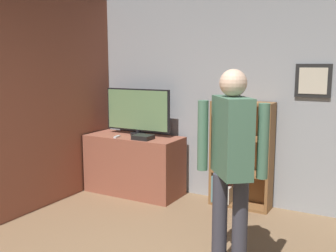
% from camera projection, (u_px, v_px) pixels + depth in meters
% --- Properties ---
extents(wall_back, '(6.63, 0.09, 2.70)m').
position_uv_depth(wall_back, '(261.00, 99.00, 4.86)').
color(wall_back, '#9EA3A8').
rests_on(wall_back, ground_plane).
extents(wall_side_brick, '(0.06, 4.77, 2.70)m').
position_uv_depth(wall_side_brick, '(24.00, 101.00, 4.58)').
color(wall_side_brick, '#93513D').
rests_on(wall_side_brick, ground_plane).
extents(tv_ledge, '(1.33, 0.58, 0.80)m').
position_uv_depth(tv_ledge, '(134.00, 165.00, 5.44)').
color(tv_ledge, '#93513D').
rests_on(tv_ledge, ground_plane).
extents(television, '(0.99, 0.22, 0.64)m').
position_uv_depth(television, '(138.00, 111.00, 5.41)').
color(television, black).
rests_on(television, tv_ledge).
extents(game_console, '(0.24, 0.21, 0.06)m').
position_uv_depth(game_console, '(143.00, 137.00, 5.13)').
color(game_console, black).
rests_on(game_console, tv_ledge).
extents(remote_loose, '(0.06, 0.14, 0.02)m').
position_uv_depth(remote_loose, '(117.00, 137.00, 5.27)').
color(remote_loose, white).
rests_on(remote_loose, tv_ledge).
extents(bookshelf, '(0.75, 0.28, 1.33)m').
position_uv_depth(bookshelf, '(236.00, 155.00, 4.92)').
color(bookshelf, brown).
rests_on(bookshelf, ground_plane).
extents(person, '(0.61, 0.50, 1.74)m').
position_uv_depth(person, '(231.00, 155.00, 3.23)').
color(person, '#383842').
rests_on(person, ground_plane).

